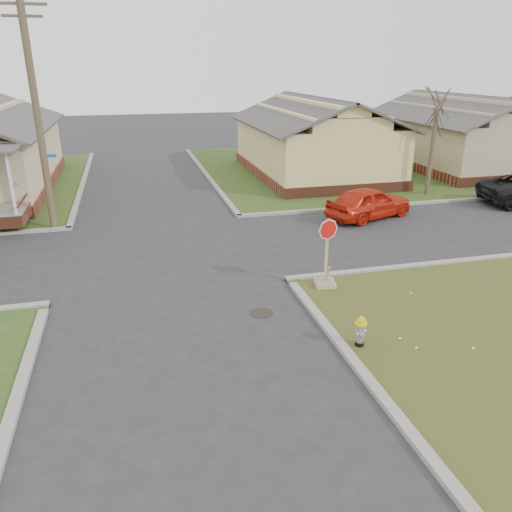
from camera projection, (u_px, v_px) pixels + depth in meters
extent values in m
plane|color=#28282B|center=(179.00, 314.00, 13.64)|extent=(120.00, 120.00, 0.00)
cube|color=#2A4418|center=(466.00, 161.00, 34.99)|extent=(37.00, 19.00, 0.05)
cylinder|color=black|center=(262.00, 313.00, 13.69)|extent=(0.64, 0.64, 0.01)
cube|color=brown|center=(313.00, 170.00, 30.76)|extent=(7.20, 11.20, 0.60)
cube|color=#E0CC83|center=(314.00, 143.00, 30.18)|extent=(7.00, 11.00, 2.60)
cube|color=brown|center=(454.00, 162.00, 33.07)|extent=(7.20, 11.20, 0.60)
cube|color=tan|center=(458.00, 138.00, 32.50)|extent=(7.00, 11.00, 2.60)
cylinder|color=#483A29|center=(38.00, 117.00, 19.09)|extent=(0.28, 0.28, 9.00)
cube|color=#483A29|center=(20.00, 3.00, 17.69)|extent=(1.80, 0.10, 0.10)
cube|color=#483A29|center=(22.00, 16.00, 17.83)|extent=(1.40, 0.10, 0.10)
cylinder|color=#483A29|center=(432.00, 153.00, 25.32)|extent=(0.22, 0.22, 4.20)
cylinder|color=black|center=(359.00, 343.00, 12.02)|extent=(0.22, 0.22, 0.10)
cylinder|color=#A2A2A6|center=(360.00, 333.00, 11.92)|extent=(0.19, 0.19, 0.45)
sphere|color=#A2A2A6|center=(361.00, 325.00, 11.84)|extent=(0.19, 0.19, 0.19)
cylinder|color=yellow|center=(361.00, 324.00, 11.82)|extent=(0.29, 0.29, 0.06)
cylinder|color=yellow|center=(361.00, 321.00, 11.80)|extent=(0.22, 0.22, 0.10)
sphere|color=yellow|center=(361.00, 319.00, 11.78)|extent=(0.15, 0.15, 0.15)
cube|color=tan|center=(325.00, 283.00, 15.26)|extent=(0.59, 0.59, 0.14)
cube|color=gray|center=(325.00, 281.00, 15.22)|extent=(0.48, 0.48, 0.04)
cube|color=tan|center=(327.00, 252.00, 14.89)|extent=(0.09, 0.04, 2.01)
cylinder|color=#B8120C|center=(328.00, 230.00, 14.59)|extent=(0.54, 0.24, 0.57)
cylinder|color=silver|center=(328.00, 229.00, 14.61)|extent=(0.61, 0.26, 0.65)
imported|color=red|center=(369.00, 202.00, 21.94)|extent=(4.43, 2.92, 1.40)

